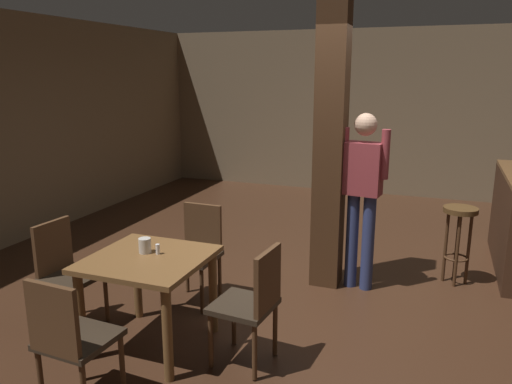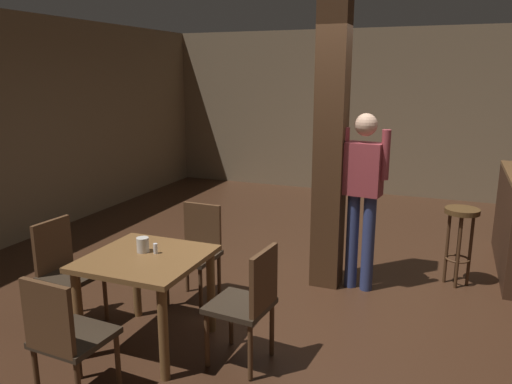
# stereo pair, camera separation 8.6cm
# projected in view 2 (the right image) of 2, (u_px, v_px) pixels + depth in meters

# --- Properties ---
(ground_plane) EXTENTS (10.80, 10.80, 0.00)m
(ground_plane) POSITION_uv_depth(u_px,v_px,m) (323.00, 299.00, 4.71)
(ground_plane) COLOR #382114
(wall_back) EXTENTS (8.00, 0.10, 2.80)m
(wall_back) POSITION_uv_depth(u_px,v_px,m) (391.00, 113.00, 8.45)
(wall_back) COLOR #756047
(wall_back) RESTS_ON ground_plane
(pillar) EXTENTS (0.28, 0.28, 2.80)m
(pillar) POSITION_uv_depth(u_px,v_px,m) (331.00, 146.00, 4.75)
(pillar) COLOR #422816
(pillar) RESTS_ON ground_plane
(dining_table) EXTENTS (0.86, 0.86, 0.73)m
(dining_table) POSITION_uv_depth(u_px,v_px,m) (147.00, 273.00, 3.80)
(dining_table) COLOR brown
(dining_table) RESTS_ON ground_plane
(chair_east) EXTENTS (0.46, 0.46, 0.89)m
(chair_east) POSITION_uv_depth(u_px,v_px,m) (249.00, 300.00, 3.54)
(chair_east) COLOR #2D2319
(chair_east) RESTS_ON ground_plane
(chair_south) EXTENTS (0.44, 0.44, 0.89)m
(chair_south) POSITION_uv_depth(u_px,v_px,m) (65.00, 335.00, 3.08)
(chair_south) COLOR #2D2319
(chair_south) RESTS_ON ground_plane
(chair_north) EXTENTS (0.43, 0.43, 0.89)m
(chair_north) POSITION_uv_depth(u_px,v_px,m) (197.00, 248.00, 4.60)
(chair_north) COLOR #2D2319
(chair_north) RESTS_ON ground_plane
(chair_west) EXTENTS (0.45, 0.45, 0.89)m
(chair_west) POSITION_uv_depth(u_px,v_px,m) (65.00, 267.00, 4.14)
(chair_west) COLOR #2D2319
(chair_west) RESTS_ON ground_plane
(napkin_cup) EXTENTS (0.09, 0.09, 0.12)m
(napkin_cup) POSITION_uv_depth(u_px,v_px,m) (143.00, 245.00, 3.84)
(napkin_cup) COLOR beige
(napkin_cup) RESTS_ON dining_table
(salt_shaker) EXTENTS (0.03, 0.03, 0.08)m
(salt_shaker) POSITION_uv_depth(u_px,v_px,m) (155.00, 249.00, 3.81)
(salt_shaker) COLOR silver
(salt_shaker) RESTS_ON dining_table
(standing_person) EXTENTS (0.47, 0.24, 1.72)m
(standing_person) POSITION_uv_depth(u_px,v_px,m) (363.00, 190.00, 4.72)
(standing_person) COLOR maroon
(standing_person) RESTS_ON ground_plane
(bar_stool_near) EXTENTS (0.33, 0.33, 0.79)m
(bar_stool_near) POSITION_uv_depth(u_px,v_px,m) (461.00, 229.00, 4.91)
(bar_stool_near) COLOR #4C3319
(bar_stool_near) RESTS_ON ground_plane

